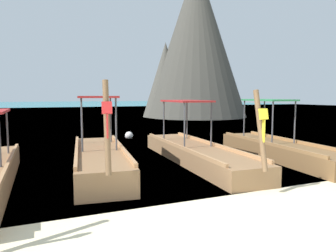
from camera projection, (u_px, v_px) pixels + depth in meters
ground at (274, 241)px, 4.74m from camera, size 120.00×120.00×0.00m
sea_water at (53, 107)px, 61.69m from camera, size 120.00×120.00×0.00m
longtail_boat_red_ribbon at (100, 159)px, 9.06m from camera, size 2.03×5.84×2.51m
longtail_boat_yellow_ribbon at (196, 152)px, 10.36m from camera, size 1.74×7.12×2.32m
longtail_boat_blue_ribbon at (280, 149)px, 10.93m from camera, size 1.90×6.59×2.39m
karst_rock at (193, 44)px, 32.26m from camera, size 10.54×10.42×15.71m
mooring_buoy_far at (129, 136)px, 15.70m from camera, size 0.40×0.40×0.40m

